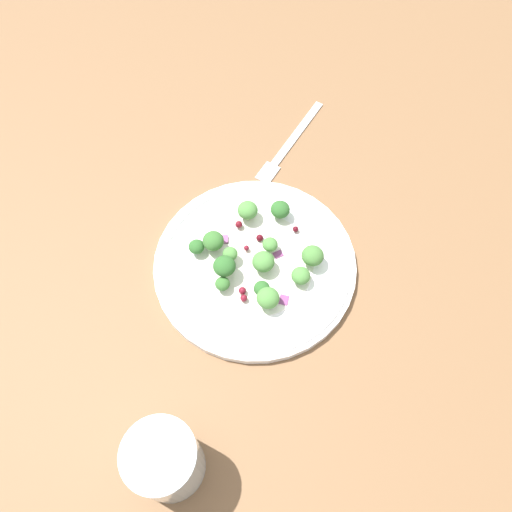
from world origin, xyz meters
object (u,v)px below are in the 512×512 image
object	(u,v)px
broccoli_floret_0	(222,284)
fork	(288,145)
broccoli_floret_1	(248,210)
plate	(256,262)
broccoli_floret_2	(262,289)
water_glass	(165,461)

from	to	relation	value
broccoli_floret_0	fork	size ratio (longest dim) A/B	0.10
broccoli_floret_1	fork	size ratio (longest dim) A/B	0.15
plate	broccoli_floret_2	distance (cm)	5.11
broccoli_floret_1	water_glass	distance (cm)	33.71
plate	broccoli_floret_0	world-z (taller)	broccoli_floret_0
fork	water_glass	bearing A→B (deg)	-68.91
broccoli_floret_2	water_glass	bearing A→B (deg)	-77.70
plate	fork	xyz separation A→B (cm)	(-9.16, 19.72, -0.61)
plate	broccoli_floret_1	bearing A→B (deg)	137.76
broccoli_floret_0	broccoli_floret_1	xyz separation A→B (cm)	(-4.34, 10.60, 0.52)
broccoli_floret_0	broccoli_floret_1	world-z (taller)	broccoli_floret_1
broccoli_floret_1	fork	world-z (taller)	broccoli_floret_1
broccoli_floret_0	plate	bearing A→B (deg)	81.63
fork	water_glass	world-z (taller)	water_glass
broccoli_floret_2	fork	xyz separation A→B (cm)	(-12.68, 22.96, -2.38)
broccoli_floret_1	water_glass	world-z (taller)	water_glass
broccoli_floret_2	broccoli_floret_0	bearing A→B (deg)	-149.04
plate	broccoli_floret_1	xyz separation A→B (cm)	(-5.21, 4.73, 2.30)
fork	water_glass	xyz separation A→B (cm)	(17.64, -45.74, 4.74)
plate	broccoli_floret_0	distance (cm)	6.20
plate	water_glass	bearing A→B (deg)	-71.94
broccoli_floret_1	broccoli_floret_2	bearing A→B (deg)	-42.42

